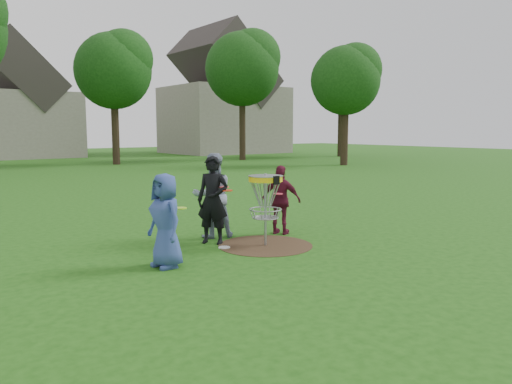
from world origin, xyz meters
TOP-DOWN VIEW (x-y plane):
  - ground at (0.00, 0.00)m, footprint 100.00×100.00m
  - dirt_patch at (0.00, 0.00)m, footprint 1.80×1.80m
  - player_blue at (-2.19, -0.22)m, footprint 0.55×0.78m
  - player_black at (-0.70, 0.76)m, footprint 0.70×0.74m
  - player_grey at (-0.40, 1.24)m, footprint 1.01×0.89m
  - player_maroon at (0.91, 0.63)m, footprint 0.74×0.92m
  - disc_on_grass at (-0.74, 0.30)m, footprint 0.22×0.22m
  - disc_golf_basket at (0.00, -0.00)m, footprint 0.66×0.67m
  - held_discs at (-0.51, 0.45)m, footprint 2.81×1.38m
  - tree_row at (0.44, 20.67)m, footprint 51.20×17.42m
  - house_row at (4.78, 33.07)m, footprint 44.50×10.65m

SIDE VIEW (x-z plane):
  - ground at x=0.00m, z-range 0.00..0.00m
  - dirt_patch at x=0.00m, z-range 0.00..0.01m
  - disc_on_grass at x=-0.74m, z-range 0.00..0.02m
  - player_maroon at x=0.91m, z-range 0.00..1.46m
  - player_blue at x=-2.19m, z-range 0.00..1.52m
  - player_black at x=-0.70m, z-range 0.00..1.70m
  - player_grey at x=-0.40m, z-range 0.00..1.72m
  - held_discs at x=-0.51m, z-range 0.89..1.07m
  - disc_golf_basket at x=0.00m, z-range 0.33..1.71m
  - house_row at x=4.78m, z-range -1.67..9.95m
  - tree_row at x=0.44m, z-range 1.26..11.16m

